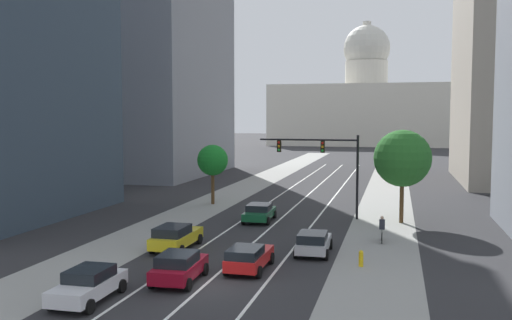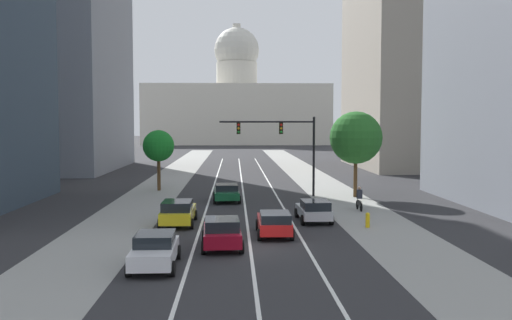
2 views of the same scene
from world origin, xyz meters
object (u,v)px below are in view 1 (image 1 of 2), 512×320
Objects in this scene: car_red at (249,257)px; car_crimson at (179,267)px; capitol_building at (366,108)px; street_tree_mid_right at (402,158)px; car_yellow at (175,236)px; traffic_signal_mast at (326,158)px; car_white at (89,284)px; fire_hydrant at (361,258)px; car_silver at (313,242)px; car_green at (259,212)px; street_tree_mid_left at (213,160)px; cyclist at (382,229)px.

car_crimson reaches higher than car_red.
street_tree_mid_right is at bearing -85.54° from capitol_building.
car_red is 0.92× the size of car_yellow.
street_tree_mid_right reaches higher than traffic_signal_mast.
car_white is (-4.23, -142.74, -10.01)m from capitol_building.
car_red is at bearing -158.09° from fire_hydrant.
car_silver is at bearing -86.18° from traffic_signal_mast.
car_green is 0.98× the size of car_yellow.
street_tree_mid_left is at bearing 128.16° from fire_hydrant.
capitol_building reaches higher than car_green.
car_yellow is 7.02m from car_crimson.
capitol_building reaches higher than car_red.
car_crimson is 0.73× the size of street_tree_mid_left.
car_red reaches higher than car_silver.
fire_hydrant is (8.57, 5.16, -0.33)m from car_crimson.
car_green is at bearing -49.47° from street_tree_mid_left.
car_silver is (8.47, 0.82, -0.06)m from car_yellow.
street_tree_mid_left is (-7.75, -114.95, -6.67)m from capitol_building.
fire_hydrant is (3.74, -14.31, -4.44)m from traffic_signal_mast.
car_white is at bearing -82.78° from street_tree_mid_left.
car_silver reaches higher than car_green.
car_red is at bearing -42.04° from car_white.
car_red is 4.67× the size of fire_hydrant.
cyclist is 0.31× the size of street_tree_mid_left.
street_tree_mid_left reaches higher than car_crimson.
car_green is 11.80m from street_tree_mid_right.
car_crimson is at bearing -148.98° from fire_hydrant.
car_yellow is at bearing 110.95° from cyclist.
car_silver is (8.47, 10.89, -0.03)m from car_white.
car_yellow reaches higher than car_silver.
cyclist is at bearing -39.97° from car_white.
car_white is 1.05× the size of car_silver.
capitol_building is at bearing 86.14° from street_tree_mid_left.
car_crimson is (-1.41, -139.09, -9.99)m from capitol_building.
car_silver is at bearing -84.36° from car_yellow.
cyclist is (4.69, -7.85, -4.06)m from traffic_signal_mast.
car_crimson is 0.57× the size of street_tree_mid_right.
traffic_signal_mast reaches higher than car_white.
street_tree_mid_right is at bearing -25.56° from car_silver.
car_green is 10.33m from street_tree_mid_left.
capitol_building reaches higher than street_tree_mid_right.
car_yellow is 1.07× the size of car_white.
street_tree_mid_left is at bearing 12.23° from car_crimson.
capitol_building reaches higher than car_yellow.
street_tree_mid_right is (10.80, 2.12, 4.26)m from car_green.
fire_hydrant is (11.40, 8.80, -0.31)m from car_white.
car_yellow is 18.90m from street_tree_mid_right.
car_silver is at bearing -88.16° from capitol_building.
car_crimson is at bearing 140.46° from car_silver.
car_green reaches higher than fire_hydrant.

